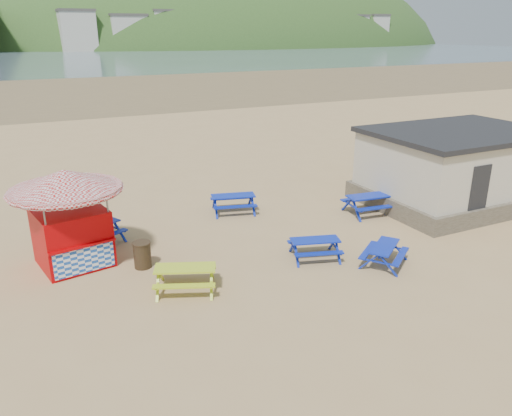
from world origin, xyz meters
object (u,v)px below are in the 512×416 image
picnic_table_blue_a (95,234)px  ice_cream_kiosk (68,206)px  litter_bin (142,255)px  amenity_block (456,167)px  picnic_table_blue_b (233,204)px  picnic_table_yellow (186,279)px

picnic_table_blue_a → ice_cream_kiosk: bearing=-150.2°
litter_bin → amenity_block: (13.64, 0.39, 1.14)m
picnic_table_blue_b → amenity_block: amenity_block is taller
picnic_table_blue_a → amenity_block: 14.87m
picnic_table_blue_b → amenity_block: 9.61m
ice_cream_kiosk → amenity_block: 15.55m
amenity_block → picnic_table_yellow: bearing=-169.6°
picnic_table_blue_a → amenity_block: size_ratio=0.29×
picnic_table_blue_b → picnic_table_yellow: (-3.83, -5.35, -0.01)m
ice_cream_kiosk → amenity_block: (15.52, -0.84, -0.38)m
picnic_table_blue_a → amenity_block: (14.67, -2.11, 1.20)m
picnic_table_blue_a → picnic_table_blue_b: 5.67m
picnic_table_blue_b → picnic_table_yellow: picnic_table_blue_b is taller
picnic_table_blue_b → litter_bin: size_ratio=2.42×
picnic_table_yellow → litter_bin: (-0.74, 1.99, 0.07)m
picnic_table_blue_a → ice_cream_kiosk: (-0.85, -1.26, 1.59)m
picnic_table_blue_b → amenity_block: (9.06, -2.97, 1.20)m
picnic_table_blue_b → picnic_table_yellow: bearing=-110.7°
picnic_table_blue_a → litter_bin: litter_bin is taller
picnic_table_blue_b → litter_bin: bearing=-128.8°
amenity_block → picnic_table_blue_b: bearing=161.9°
picnic_table_yellow → ice_cream_kiosk: ice_cream_kiosk is taller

